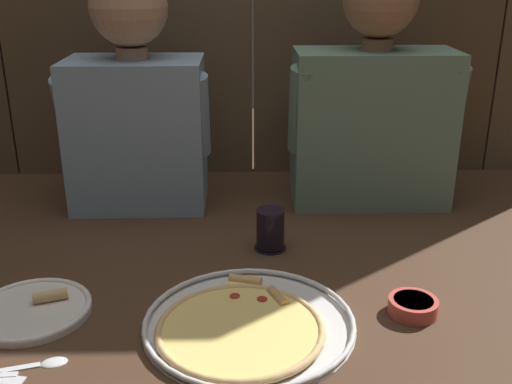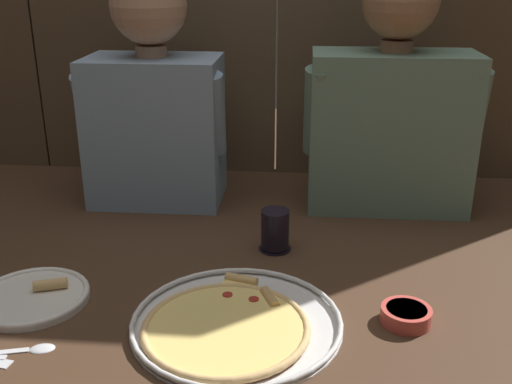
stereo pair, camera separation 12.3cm
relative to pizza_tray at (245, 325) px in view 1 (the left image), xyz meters
name	(u,v)px [view 1 (the left image)]	position (x,y,z in m)	size (l,w,h in m)	color
ground_plane	(261,293)	(0.03, 0.13, -0.01)	(3.20, 3.20, 0.00)	#422B1C
pizza_tray	(245,325)	(0.00, 0.00, 0.00)	(0.39, 0.39, 0.03)	silver
dinner_plate	(32,309)	(-0.40, 0.06, 0.00)	(0.22, 0.22, 0.03)	white
drinking_glass	(270,230)	(0.06, 0.33, 0.04)	(0.07, 0.07, 0.10)	black
dipping_bowl	(413,306)	(0.32, 0.04, 0.01)	(0.09, 0.09, 0.03)	#CC4C42
table_spoon	(40,363)	(-0.34, -0.09, -0.01)	(0.14, 0.06, 0.01)	silver
diner_left	(135,98)	(-0.28, 0.62, 0.28)	(0.39, 0.22, 0.62)	#849EB7
diner_right	(374,96)	(0.34, 0.62, 0.28)	(0.45, 0.20, 0.64)	slate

